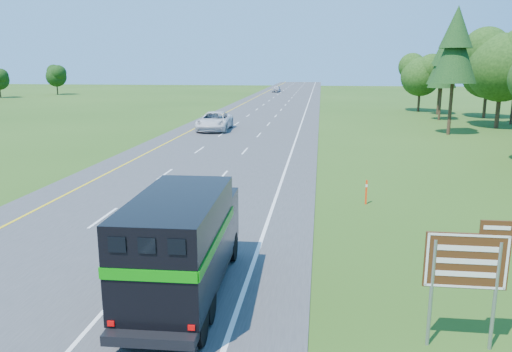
{
  "coord_description": "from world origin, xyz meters",
  "views": [
    {
      "loc": [
        7.65,
        -9.21,
        6.75
      ],
      "look_at": [
        4.69,
        13.66,
        1.54
      ],
      "focal_mm": 35.0,
      "sensor_mm": 36.0,
      "label": 1
    }
  ],
  "objects_px": {
    "horse_truck": "(183,242)",
    "white_suv": "(215,121)",
    "exit_sign": "(467,266)",
    "far_car": "(276,89)"
  },
  "relations": [
    {
      "from": "white_suv",
      "to": "far_car",
      "type": "bearing_deg",
      "value": 87.73
    },
    {
      "from": "white_suv",
      "to": "exit_sign",
      "type": "height_order",
      "value": "exit_sign"
    },
    {
      "from": "white_suv",
      "to": "horse_truck",
      "type": "bearing_deg",
      "value": -81.54
    },
    {
      "from": "horse_truck",
      "to": "exit_sign",
      "type": "relative_size",
      "value": 2.25
    },
    {
      "from": "horse_truck",
      "to": "white_suv",
      "type": "bearing_deg",
      "value": 99.01
    },
    {
      "from": "horse_truck",
      "to": "white_suv",
      "type": "relative_size",
      "value": 1.08
    },
    {
      "from": "exit_sign",
      "to": "horse_truck",
      "type": "bearing_deg",
      "value": 166.77
    },
    {
      "from": "horse_truck",
      "to": "exit_sign",
      "type": "bearing_deg",
      "value": -14.57
    },
    {
      "from": "horse_truck",
      "to": "exit_sign",
      "type": "xyz_separation_m",
      "value": [
        7.32,
        -1.68,
        0.36
      ]
    },
    {
      "from": "horse_truck",
      "to": "exit_sign",
      "type": "height_order",
      "value": "exit_sign"
    }
  ]
}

